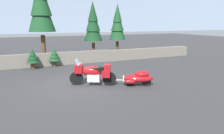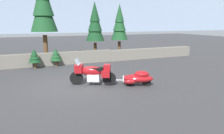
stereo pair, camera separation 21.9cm
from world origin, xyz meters
The scene contains 10 objects.
ground_plane centered at (0.00, 0.00, 0.00)m, with size 80.00×80.00×0.00m, color #38383A.
stone_guard_wall centered at (0.27, 5.49, 0.43)m, with size 24.00×0.63×0.92m.
distant_ridgeline centered at (0.00, 95.49, 8.00)m, with size 240.00×80.00×16.00m, color #8C9EB7.
touring_motorcycle centered at (0.70, -0.36, 0.62)m, with size 2.12×1.35×1.33m.
car_shaped_trailer centered at (2.71, -1.38, 0.41)m, with size 2.13×1.32×0.76m.
pine_tree_tall centered at (-0.75, 7.40, 4.54)m, with size 2.06×2.06×7.25m.
pine_tree_secondary centered at (5.78, 7.50, 2.95)m, with size 1.53×1.53×4.72m.
pine_tree_far_right centered at (3.24, 6.88, 3.00)m, with size 1.55×1.55×4.79m.
pine_sapling_near centered at (-1.75, 4.81, 0.84)m, with size 0.84×0.84×1.34m.
pine_sapling_farther centered at (-0.31, 5.08, 0.80)m, with size 0.82×0.82×1.28m.
Camera 2 is at (-2.27, -9.96, 3.04)m, focal length 33.38 mm.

